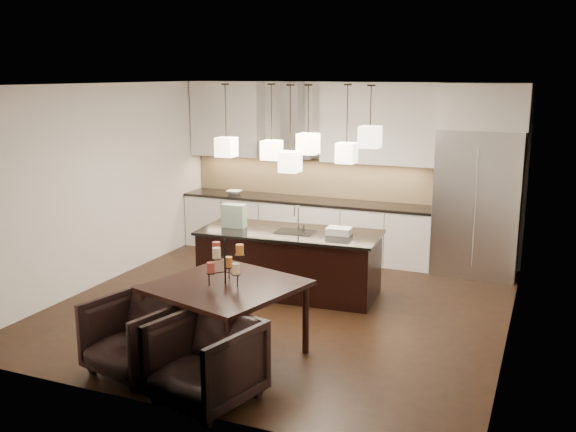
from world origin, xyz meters
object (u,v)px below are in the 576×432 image
at_px(island_body, 289,263).
at_px(armchair_left, 136,336).
at_px(refrigerator, 478,203).
at_px(dining_table, 226,321).
at_px(armchair_right, 205,362).

height_order(island_body, armchair_left, island_body).
relative_size(refrigerator, armchair_left, 2.57).
bearing_deg(island_body, dining_table, -89.33).
distance_m(dining_table, armchair_right, 0.95).
height_order(refrigerator, island_body, refrigerator).
xyz_separation_m(dining_table, armchair_left, (-0.67, -0.65, -0.02)).
distance_m(refrigerator, dining_table, 4.53).
bearing_deg(dining_table, island_body, 110.02).
distance_m(island_body, armchair_left, 2.83).
distance_m(dining_table, armchair_left, 0.94).
relative_size(island_body, armchair_left, 2.80).
xyz_separation_m(island_body, armchair_right, (0.44, -3.05, -0.02)).
height_order(refrigerator, dining_table, refrigerator).
relative_size(dining_table, armchair_left, 1.61).
height_order(dining_table, armchair_left, dining_table).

